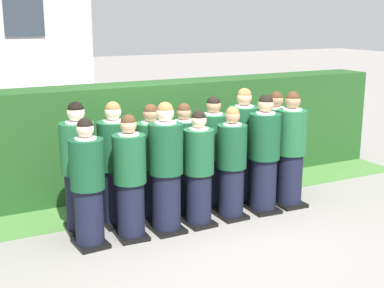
% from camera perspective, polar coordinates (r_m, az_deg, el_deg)
% --- Properties ---
extents(ground_plane, '(60.00, 60.00, 0.00)m').
position_cam_1_polar(ground_plane, '(7.25, 0.87, -8.49)').
color(ground_plane, gray).
extents(student_front_row_0, '(0.41, 0.51, 1.59)m').
position_cam_1_polar(student_front_row_0, '(6.43, -11.18, -4.51)').
color(student_front_row_0, black).
rests_on(student_front_row_0, ground).
extents(student_front_row_1, '(0.41, 0.47, 1.58)m').
position_cam_1_polar(student_front_row_1, '(6.59, -6.72, -3.92)').
color(student_front_row_1, black).
rests_on(student_front_row_1, ground).
extents(student_front_row_2, '(0.44, 0.53, 1.70)m').
position_cam_1_polar(student_front_row_2, '(6.75, -2.84, -2.90)').
color(student_front_row_2, black).
rests_on(student_front_row_2, ground).
extents(student_front_row_3, '(0.40, 0.50, 1.55)m').
position_cam_1_polar(student_front_row_3, '(6.96, 0.73, -2.98)').
color(student_front_row_3, black).
rests_on(student_front_row_3, ground).
extents(student_front_row_4, '(0.41, 0.45, 1.56)m').
position_cam_1_polar(student_front_row_4, '(7.23, 4.29, -2.35)').
color(student_front_row_4, black).
rests_on(student_front_row_4, ground).
extents(student_front_row_5, '(0.44, 0.54, 1.69)m').
position_cam_1_polar(student_front_row_5, '(7.51, 7.78, -1.34)').
color(student_front_row_5, black).
rests_on(student_front_row_5, ground).
extents(student_front_row_6, '(0.44, 0.50, 1.70)m').
position_cam_1_polar(student_front_row_6, '(7.80, 10.58, -0.84)').
color(student_front_row_6, black).
rests_on(student_front_row_6, ground).
extents(student_rear_row_0, '(0.44, 0.51, 1.70)m').
position_cam_1_polar(student_rear_row_0, '(6.89, -12.11, -2.82)').
color(student_rear_row_0, black).
rests_on(student_rear_row_0, ground).
extents(student_rear_row_1, '(0.43, 0.49, 1.67)m').
position_cam_1_polar(student_rear_row_1, '(7.04, -8.33, -2.46)').
color(student_rear_row_1, black).
rests_on(student_rear_row_1, ground).
extents(student_rear_row_2, '(0.42, 0.46, 1.60)m').
position_cam_1_polar(student_rear_row_2, '(7.19, -4.39, -2.28)').
color(student_rear_row_2, black).
rests_on(student_rear_row_2, ground).
extents(student_rear_row_3, '(0.41, 0.51, 1.57)m').
position_cam_1_polar(student_rear_row_3, '(7.42, -0.86, -1.86)').
color(student_rear_row_3, black).
rests_on(student_rear_row_3, ground).
extents(student_rear_row_4, '(0.43, 0.52, 1.64)m').
position_cam_1_polar(student_rear_row_4, '(7.62, 2.29, -1.20)').
color(student_rear_row_4, black).
rests_on(student_rear_row_4, ground).
extents(student_rear_row_5, '(0.45, 0.50, 1.72)m').
position_cam_1_polar(student_rear_row_5, '(7.85, 5.54, -0.49)').
color(student_rear_row_5, black).
rests_on(student_rear_row_5, ground).
extents(student_rear_row_6, '(0.43, 0.52, 1.64)m').
position_cam_1_polar(student_rear_row_6, '(8.20, 8.89, -0.28)').
color(student_rear_row_6, black).
rests_on(student_rear_row_6, ground).
extents(hedge, '(8.71, 0.70, 1.70)m').
position_cam_1_polar(hedge, '(8.57, -4.87, 0.91)').
color(hedge, '#214C1E').
rests_on(hedge, ground).
extents(lawn_strip, '(8.71, 0.90, 0.01)m').
position_cam_1_polar(lawn_strip, '(8.10, -2.56, -6.05)').
color(lawn_strip, '#477A38').
rests_on(lawn_strip, ground).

